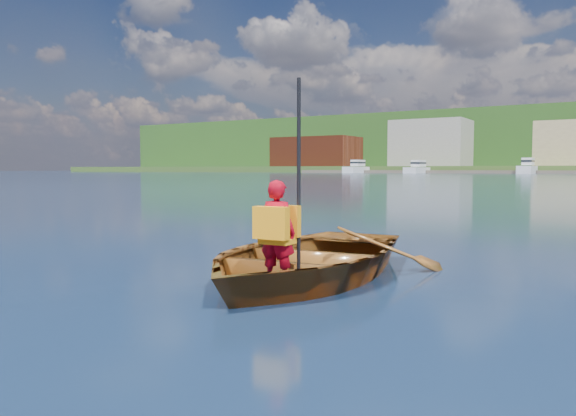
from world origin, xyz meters
name	(u,v)px	position (x,y,z in m)	size (l,w,h in m)	color
ground	(412,275)	(0.00, 0.00, 0.00)	(600.00, 600.00, 0.00)	#142B46
rowboat	(304,258)	(-0.97, -0.75, 0.22)	(2.80, 3.76, 0.74)	brown
child_paddler	(278,230)	(-0.75, -1.64, 0.62)	(0.38, 0.36, 1.94)	#A20415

